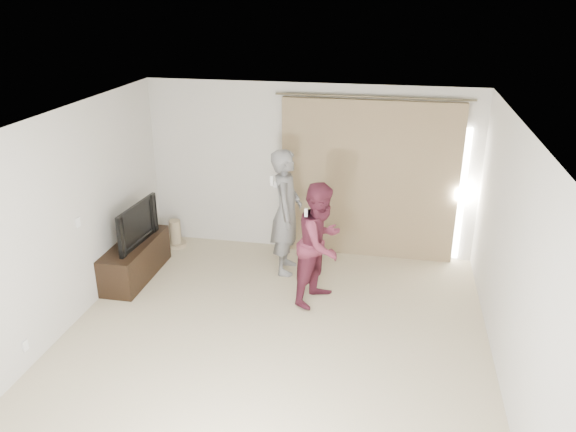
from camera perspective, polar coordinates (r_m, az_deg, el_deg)
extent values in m
plane|color=#BBAC8C|center=(6.67, -1.81, -13.15)|extent=(5.50, 5.50, 0.00)
cube|color=beige|center=(8.54, 2.19, 4.73)|extent=(5.00, 0.04, 2.60)
cube|color=beige|center=(6.97, -22.41, -1.07)|extent=(0.04, 5.50, 2.60)
cube|color=white|center=(7.31, -20.55, -0.60)|extent=(0.02, 0.08, 0.12)
cube|color=white|center=(6.77, -25.14, -11.85)|extent=(0.02, 0.08, 0.12)
cube|color=white|center=(5.59, -2.13, 9.19)|extent=(5.00, 5.50, 0.01)
cube|color=tan|center=(8.42, 8.18, 3.54)|extent=(2.60, 0.10, 2.40)
cylinder|color=brown|center=(8.11, 8.66, 11.87)|extent=(2.80, 0.03, 0.03)
cube|color=white|center=(8.55, 17.26, 1.99)|extent=(0.08, 0.04, 2.00)
cube|color=black|center=(8.30, -15.23, -4.30)|extent=(0.48, 1.38, 0.53)
imported|color=black|center=(8.07, -15.63, -0.75)|extent=(0.20, 1.02, 0.59)
cylinder|color=tan|center=(9.22, -11.28, -2.81)|extent=(0.33, 0.33, 0.05)
cylinder|color=tan|center=(9.14, -11.39, -1.57)|extent=(0.18, 0.18, 0.38)
imported|color=slate|center=(7.93, -0.17, 0.41)|extent=(0.49, 0.70, 1.83)
cube|color=white|center=(7.71, -1.63, 3.61)|extent=(0.04, 0.04, 0.14)
cube|color=white|center=(7.95, -1.28, 3.27)|extent=(0.05, 0.05, 0.09)
imported|color=#5E2133|center=(7.20, 3.36, -2.81)|extent=(0.89, 0.98, 1.63)
cube|color=white|center=(6.96, 1.85, 0.22)|extent=(0.04, 0.04, 0.14)
cube|color=white|center=(7.21, 2.13, 0.05)|extent=(0.05, 0.05, 0.09)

